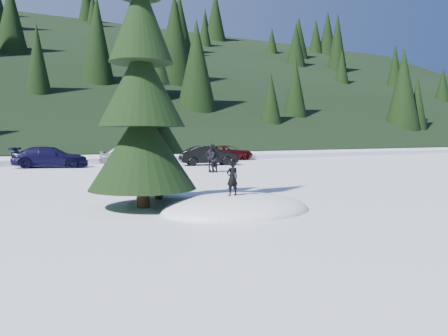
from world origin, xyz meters
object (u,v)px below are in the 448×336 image
spruce_short (158,137)px  adult_0 (212,158)px  spruce_tall (142,96)px  child_skier (232,178)px  car_5 (208,156)px  car_4 (130,155)px  adult_1 (212,158)px  car_3 (51,157)px  car_6 (228,153)px

spruce_short → adult_0: size_ratio=3.28×
spruce_tall → child_skier: bearing=-45.8°
car_5 → car_4: bearing=76.2°
spruce_short → car_4: size_ratio=1.26×
spruce_short → adult_0: (6.35, 8.61, -1.28)m
adult_0 → adult_1: adult_1 is taller
car_3 → car_4: size_ratio=1.14×
child_skier → spruce_tall: bearing=-46.9°
car_3 → car_5: bearing=-85.2°
spruce_short → car_5: (8.94, 14.32, -1.41)m
car_3 → car_6: bearing=-62.7°
adult_0 → child_skier: bearing=41.4°
spruce_short → adult_0: spruce_short is taller
spruce_tall → car_5: spruce_tall is taller
adult_0 → car_6: adult_0 is taller
child_skier → car_3: bearing=-84.4°
adult_1 → car_6: adult_1 is taller
car_4 → adult_1: bearing=-137.0°
spruce_tall → spruce_short: size_ratio=1.60×
child_skier → car_6: size_ratio=0.21×
spruce_tall → adult_1: bearing=54.1°
child_skier → car_4: size_ratio=0.23×
spruce_tall → car_5: size_ratio=2.06×
child_skier → car_6: bearing=-119.6°
spruce_short → car_5: spruce_short is taller
spruce_short → adult_1: bearing=54.0°
child_skier → car_3: size_ratio=0.20×
spruce_tall → spruce_short: 2.11m
child_skier → spruce_short: bearing=-75.5°
child_skier → car_6: (12.17, 22.42, -0.33)m
child_skier → car_6: child_skier is taller
spruce_tall → adult_0: (7.35, 10.01, -2.50)m
spruce_tall → car_5: (9.94, 15.72, -2.63)m
spruce_short → car_3: size_ratio=1.11×
car_6 → child_skier: bearing=148.6°
car_4 → car_5: (5.05, -2.45, -0.03)m
adult_0 → car_5: adult_0 is taller
spruce_short → adult_1: (6.52, 8.98, -1.28)m
spruce_tall → adult_1: (7.52, 10.38, -2.50)m
spruce_short → child_skier: 3.71m
spruce_tall → car_4: spruce_tall is taller
spruce_short → spruce_tall: bearing=-125.5°
car_4 → car_6: size_ratio=0.92×
adult_1 → car_5: bearing=-68.9°
adult_1 → spruce_tall: bearing=99.6°
spruce_short → car_4: spruce_short is taller
spruce_short → car_6: (13.11, 19.01, -1.46)m
spruce_tall → car_3: size_ratio=1.78×
car_6 → spruce_short: bearing=142.5°
car_4 → spruce_short: bearing=-168.7°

